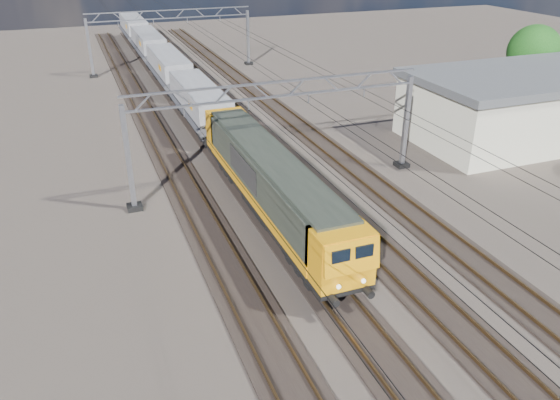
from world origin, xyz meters
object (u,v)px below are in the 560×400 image
object	(u,v)px
locomotive	(270,181)
tree_far	(538,54)
hopper_wagon_mid	(169,67)
hopper_wagon_third	(148,44)
hopper_wagon_fourth	(134,28)
hopper_wagon_lead	(200,102)
catenary_gantry_mid	(279,131)
catenary_gantry_far	(172,38)
industrial_shed	(524,105)

from	to	relation	value
locomotive	tree_far	distance (m)	35.14
tree_far	hopper_wagon_mid	bearing A→B (deg)	150.45
hopper_wagon_third	hopper_wagon_fourth	xyz separation A→B (m)	(0.00, 14.20, 0.00)
hopper_wagon_lead	tree_far	bearing A→B (deg)	-7.26
hopper_wagon_mid	hopper_wagon_third	distance (m)	14.20
catenary_gantry_mid	catenary_gantry_far	xyz separation A→B (m)	(0.00, 36.00, 0.00)
catenary_gantry_mid	industrial_shed	distance (m)	22.12
catenary_gantry_mid	hopper_wagon_fourth	xyz separation A→B (m)	(-2.00, 56.51, -1.67)
catenary_gantry_mid	industrial_shed	bearing A→B (deg)	5.19
catenary_gantry_far	industrial_shed	bearing A→B (deg)	-57.09
hopper_wagon_fourth	industrial_shed	distance (m)	59.56
tree_far	catenary_gantry_mid	bearing A→B (deg)	-162.11
locomotive	hopper_wagon_third	world-z (taller)	locomotive
catenary_gantry_mid	hopper_wagon_mid	xyz separation A→B (m)	(-2.00, 28.11, -1.67)
locomotive	hopper_wagon_third	distance (m)	46.10
hopper_wagon_third	hopper_wagon_lead	bearing A→B (deg)	-90.00
hopper_wagon_third	hopper_wagon_fourth	distance (m)	14.20
locomotive	tree_far	xyz separation A→B (m)	(32.32, 13.58, 2.44)
hopper_wagon_fourth	locomotive	bearing A→B (deg)	-90.00
catenary_gantry_mid	hopper_wagon_fourth	world-z (taller)	catenary_gantry_mid
hopper_wagon_lead	hopper_wagon_mid	bearing A→B (deg)	90.00
hopper_wagon_third	hopper_wagon_fourth	world-z (taller)	same
catenary_gantry_mid	hopper_wagon_lead	xyz separation A→B (m)	(-2.00, 13.91, -1.67)
catenary_gantry_far	hopper_wagon_fourth	world-z (taller)	catenary_gantry_far
hopper_wagon_mid	catenary_gantry_far	bearing A→B (deg)	75.78
locomotive	industrial_shed	distance (m)	24.69
catenary_gantry_far	catenary_gantry_mid	bearing A→B (deg)	-90.00
catenary_gantry_mid	locomotive	size ratio (longest dim) A/B	0.94
hopper_wagon_lead	hopper_wagon_mid	size ratio (longest dim) A/B	1.00
hopper_wagon_third	tree_far	world-z (taller)	tree_far
catenary_gantry_far	hopper_wagon_third	xyz separation A→B (m)	(-2.00, 6.31, -1.67)
hopper_wagon_lead	hopper_wagon_mid	distance (m)	14.20
locomotive	industrial_shed	bearing A→B (deg)	13.56
locomotive	catenary_gantry_mid	bearing A→B (deg)	62.17
tree_far	industrial_shed	bearing A→B (deg)	-136.88
hopper_wagon_mid	hopper_wagon_third	bearing A→B (deg)	90.00
catenary_gantry_far	industrial_shed	size ratio (longest dim) A/B	1.07
locomotive	hopper_wagon_third	bearing A→B (deg)	90.00
hopper_wagon_mid	locomotive	bearing A→B (deg)	-90.00
locomotive	hopper_wagon_third	xyz separation A→B (m)	(-0.00, 46.10, -0.09)
hopper_wagon_fourth	catenary_gantry_far	bearing A→B (deg)	-84.43
catenary_gantry_mid	locomotive	world-z (taller)	catenary_gantry_mid
catenary_gantry_far	hopper_wagon_third	world-z (taller)	catenary_gantry_far
hopper_wagon_mid	hopper_wagon_fourth	distance (m)	28.40
hopper_wagon_lead	industrial_shed	bearing A→B (deg)	-26.39
hopper_wagon_fourth	industrial_shed	xyz separation A→B (m)	(24.00, -54.51, 0.49)
catenary_gantry_mid	catenary_gantry_far	size ratio (longest dim) A/B	1.00
hopper_wagon_mid	industrial_shed	distance (m)	35.47
hopper_wagon_mid	industrial_shed	size ratio (longest dim) A/B	0.70
locomotive	hopper_wagon_fourth	xyz separation A→B (m)	(-0.00, 60.30, -0.09)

